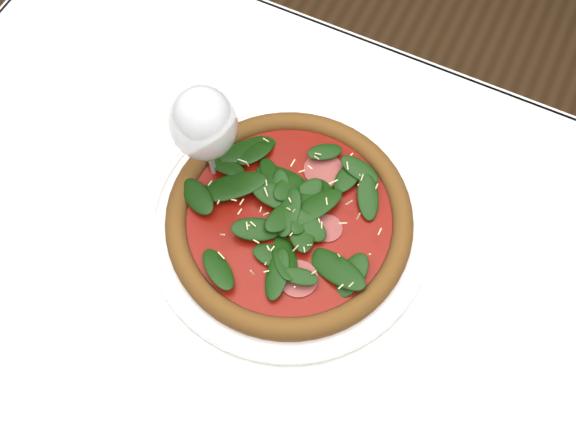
% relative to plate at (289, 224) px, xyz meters
% --- Properties ---
extents(ground, '(6.00, 6.00, 0.00)m').
position_rel_plate_xyz_m(ground, '(0.01, -0.06, -0.76)').
color(ground, brown).
rests_on(ground, ground).
extents(dining_table, '(1.21, 0.81, 0.75)m').
position_rel_plate_xyz_m(dining_table, '(0.01, -0.06, -0.11)').
color(dining_table, white).
rests_on(dining_table, ground).
extents(plate, '(0.38, 0.38, 0.02)m').
position_rel_plate_xyz_m(plate, '(0.00, 0.00, 0.00)').
color(plate, silver).
rests_on(plate, dining_table).
extents(pizza, '(0.40, 0.40, 0.04)m').
position_rel_plate_xyz_m(pizza, '(0.00, 0.00, 0.02)').
color(pizza, brown).
rests_on(pizza, plate).
extents(wine_glass, '(0.08, 0.08, 0.20)m').
position_rel_plate_xyz_m(wine_glass, '(-0.12, 0.02, 0.13)').
color(wine_glass, silver).
rests_on(wine_glass, dining_table).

